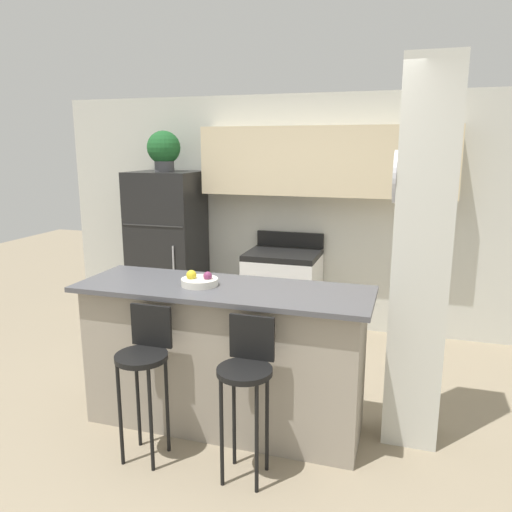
% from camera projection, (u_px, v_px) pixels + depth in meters
% --- Properties ---
extents(ground_plane, '(14.00, 14.00, 0.00)m').
position_uv_depth(ground_plane, '(225.00, 423.00, 3.70)').
color(ground_plane, gray).
extents(wall_back, '(5.60, 0.38, 2.55)m').
position_uv_depth(wall_back, '(307.00, 193.00, 5.38)').
color(wall_back, silver).
rests_on(wall_back, ground_plane).
extents(pillar_right, '(0.38, 0.34, 2.55)m').
position_uv_depth(pillar_right, '(420.00, 259.00, 3.26)').
color(pillar_right, silver).
rests_on(pillar_right, ground_plane).
extents(counter_bar, '(2.08, 0.69, 1.05)m').
position_uv_depth(counter_bar, '(224.00, 356.00, 3.58)').
color(counter_bar, gray).
rests_on(counter_bar, ground_plane).
extents(refrigerator, '(0.75, 0.68, 1.73)m').
position_uv_depth(refrigerator, '(168.00, 248.00, 5.68)').
color(refrigerator, black).
rests_on(refrigerator, ground_plane).
extents(stove_range, '(0.75, 0.67, 1.07)m').
position_uv_depth(stove_range, '(283.00, 292.00, 5.38)').
color(stove_range, white).
rests_on(stove_range, ground_plane).
extents(bar_stool_left, '(0.33, 0.33, 1.01)m').
position_uv_depth(bar_stool_left, '(145.00, 360.00, 3.18)').
color(bar_stool_left, black).
rests_on(bar_stool_left, ground_plane).
extents(bar_stool_right, '(0.33, 0.33, 1.01)m').
position_uv_depth(bar_stool_right, '(247.00, 374.00, 2.98)').
color(bar_stool_right, black).
rests_on(bar_stool_right, ground_plane).
extents(potted_plant_on_fridge, '(0.36, 0.36, 0.44)m').
position_uv_depth(potted_plant_on_fridge, '(164.00, 149.00, 5.44)').
color(potted_plant_on_fridge, '#4C4C51').
rests_on(potted_plant_on_fridge, refrigerator).
extents(fruit_bowl, '(0.26, 0.26, 0.11)m').
position_uv_depth(fruit_bowl, '(199.00, 281.00, 3.50)').
color(fruit_bowl, silver).
rests_on(fruit_bowl, counter_bar).
extents(trash_bin, '(0.28, 0.28, 0.38)m').
position_uv_depth(trash_bin, '(209.00, 316.00, 5.44)').
color(trash_bin, black).
rests_on(trash_bin, ground_plane).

